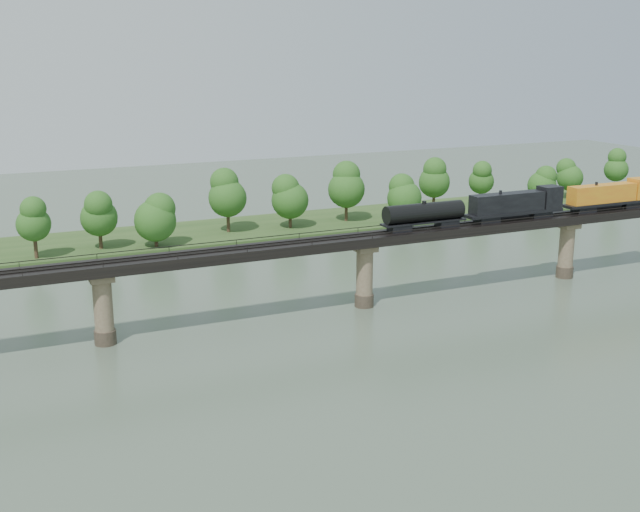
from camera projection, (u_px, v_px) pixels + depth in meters
name	position (u px, v px, depth m)	size (l,w,h in m)	color
ground	(475.00, 375.00, 99.67)	(400.00, 400.00, 0.00)	#3D4D3D
far_bank	(247.00, 231.00, 174.37)	(300.00, 24.00, 1.60)	#2A451B
bridge	(365.00, 273.00, 124.74)	(236.00, 30.00, 11.50)	#473A2D
bridge_superstructure	(365.00, 233.00, 123.15)	(220.00, 4.90, 0.75)	black
far_treeline	(216.00, 201.00, 165.12)	(289.06, 17.54, 13.60)	#382619
freight_train	(579.00, 199.00, 139.38)	(75.22, 2.93, 5.18)	black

